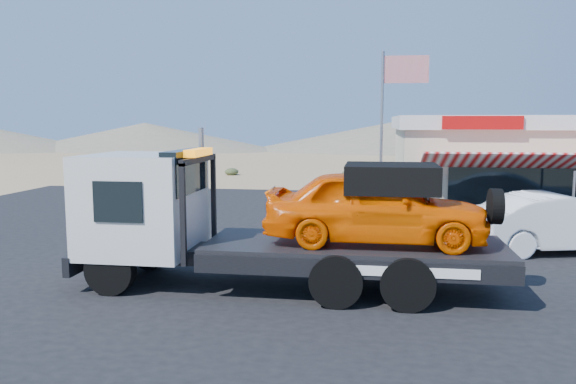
{
  "coord_description": "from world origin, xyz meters",
  "views": [
    {
      "loc": [
        4.44,
        -14.75,
        3.72
      ],
      "look_at": [
        1.8,
        2.59,
        1.5
      ],
      "focal_mm": 35.0,
      "sensor_mm": 36.0,
      "label": 1
    }
  ],
  "objects_px": {
    "white_sedan": "(560,223)",
    "flagpole": "(389,120)",
    "jerky_store": "(525,164)",
    "tow_truck": "(277,215)"
  },
  "relations": [
    {
      "from": "tow_truck",
      "to": "white_sedan",
      "type": "xyz_separation_m",
      "value": [
        7.38,
        4.63,
        -0.81
      ]
    },
    {
      "from": "white_sedan",
      "to": "jerky_store",
      "type": "relative_size",
      "value": 0.49
    },
    {
      "from": "tow_truck",
      "to": "white_sedan",
      "type": "relative_size",
      "value": 1.82
    },
    {
      "from": "jerky_store",
      "to": "white_sedan",
      "type": "bearing_deg",
      "value": -96.18
    },
    {
      "from": "white_sedan",
      "to": "flagpole",
      "type": "relative_size",
      "value": 0.84
    },
    {
      "from": "tow_truck",
      "to": "white_sedan",
      "type": "height_order",
      "value": "tow_truck"
    },
    {
      "from": "jerky_store",
      "to": "flagpole",
      "type": "distance_m",
      "value": 7.36
    },
    {
      "from": "flagpole",
      "to": "white_sedan",
      "type": "bearing_deg",
      "value": -28.0
    },
    {
      "from": "white_sedan",
      "to": "jerky_store",
      "type": "xyz_separation_m",
      "value": [
        0.76,
        7.03,
        1.14
      ]
    },
    {
      "from": "flagpole",
      "to": "jerky_store",
      "type": "bearing_deg",
      "value": 38.79
    }
  ]
}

